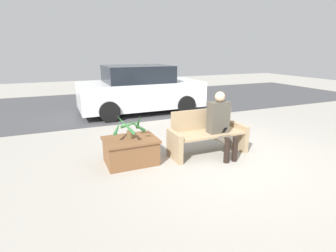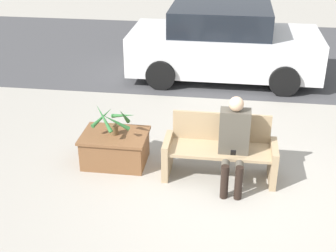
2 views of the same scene
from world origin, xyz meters
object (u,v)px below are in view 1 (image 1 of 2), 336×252
(bench, at_px, (207,134))
(planter_box, at_px, (131,150))
(potted_plant, at_px, (130,126))
(parked_car, at_px, (140,90))
(person_seated, at_px, (221,122))

(bench, relative_size, planter_box, 1.63)
(bench, xyz_separation_m, planter_box, (-1.52, 0.12, -0.14))
(potted_plant, height_order, parked_car, parked_car)
(bench, relative_size, potted_plant, 2.46)
(potted_plant, bearing_deg, person_seated, -10.21)
(person_seated, height_order, potted_plant, person_seated)
(planter_box, height_order, potted_plant, potted_plant)
(planter_box, xyz_separation_m, parked_car, (1.41, 3.90, 0.49))
(planter_box, distance_m, potted_plant, 0.44)
(person_seated, relative_size, planter_box, 1.31)
(parked_car, bearing_deg, person_seated, -86.01)
(bench, xyz_separation_m, potted_plant, (-1.52, 0.12, 0.30))
(person_seated, xyz_separation_m, potted_plant, (-1.70, 0.31, 0.03))
(parked_car, bearing_deg, planter_box, -109.88)
(bench, bearing_deg, parked_car, 91.64)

